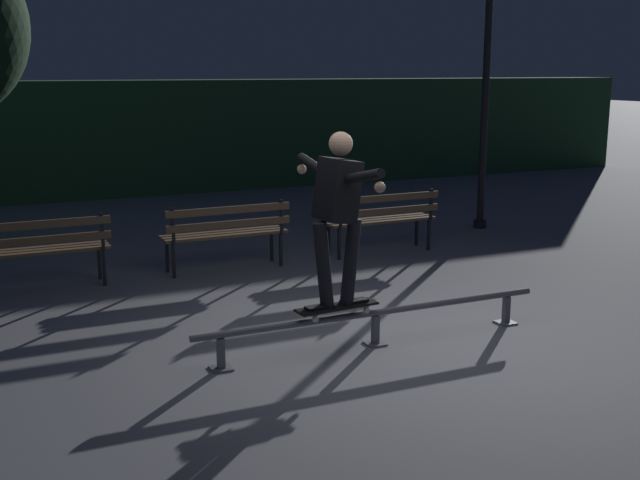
% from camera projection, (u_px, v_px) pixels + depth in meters
% --- Properties ---
extents(ground_plane, '(90.00, 90.00, 0.00)m').
position_uv_depth(ground_plane, '(378.00, 346.00, 7.28)').
color(ground_plane, slate).
extents(hedge_backdrop, '(24.00, 1.20, 2.28)m').
position_uv_depth(hedge_backdrop, '(139.00, 137.00, 16.04)').
color(hedge_backdrop, '#2D5B33').
rests_on(hedge_backdrop, ground).
extents(grind_rail, '(3.51, 0.18, 0.33)m').
position_uv_depth(grind_rail, '(376.00, 318.00, 7.27)').
color(grind_rail, slate).
rests_on(grind_rail, ground).
extents(skateboard, '(0.79, 0.26, 0.09)m').
position_uv_depth(skateboard, '(337.00, 307.00, 7.08)').
color(skateboard, black).
rests_on(skateboard, grind_rail).
extents(skateboarder, '(0.63, 1.41, 1.56)m').
position_uv_depth(skateboarder, '(338.00, 205.00, 6.88)').
color(skateboarder, black).
rests_on(skateboarder, skateboard).
extents(park_bench_leftmost, '(1.60, 0.43, 0.88)m').
position_uv_depth(park_bench_leftmost, '(38.00, 245.00, 8.96)').
color(park_bench_leftmost, black).
rests_on(park_bench_leftmost, ground).
extents(park_bench_left_center, '(1.60, 0.43, 0.88)m').
position_uv_depth(park_bench_left_center, '(226.00, 229.00, 9.87)').
color(park_bench_left_center, black).
rests_on(park_bench_left_center, ground).
extents(park_bench_right_center, '(1.60, 0.43, 0.88)m').
position_uv_depth(park_bench_right_center, '(383.00, 216.00, 10.78)').
color(park_bench_right_center, black).
rests_on(park_bench_right_center, ground).
extents(lamp_post_right, '(0.32, 0.32, 3.90)m').
position_uv_depth(lamp_post_right, '(486.00, 70.00, 12.16)').
color(lamp_post_right, black).
rests_on(lamp_post_right, ground).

